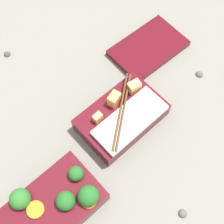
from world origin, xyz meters
TOP-DOWN VIEW (x-y plane):
  - ground_plane at (0.00, 0.00)m, footprint 3.00×3.00m
  - bento_tray_vegetable at (-0.11, -0.03)m, footprint 0.19×0.13m
  - bento_tray_rice at (0.12, 0.02)m, footprint 0.19×0.13m
  - bento_lid at (0.32, 0.13)m, footprint 0.19×0.13m
  - pebble_0 at (0.07, -0.21)m, footprint 0.02×0.02m
  - pebble_1 at (0.03, 0.37)m, footprint 0.02×0.02m
  - pebble_2 at (0.36, -0.01)m, footprint 0.02×0.02m

SIDE VIEW (x-z plane):
  - ground_plane at x=0.00m, z-range 0.00..0.00m
  - pebble_1 at x=0.03m, z-range 0.00..0.01m
  - pebble_0 at x=0.07m, z-range 0.00..0.01m
  - pebble_2 at x=0.36m, z-range 0.00..0.01m
  - bento_lid at x=0.32m, z-range 0.00..0.02m
  - bento_tray_rice at x=0.12m, z-range -0.01..0.06m
  - bento_tray_vegetable at x=-0.11m, z-range -0.01..0.07m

